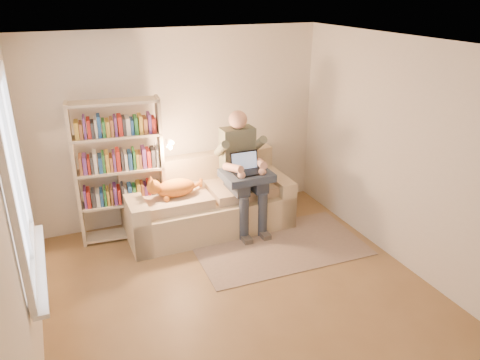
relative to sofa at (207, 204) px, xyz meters
name	(u,v)px	position (x,y,z in m)	size (l,w,h in m)	color
floor	(247,301)	(-0.17, -1.75, -0.34)	(4.50, 4.50, 0.00)	brown
ceiling	(249,47)	(-0.17, -1.75, 2.26)	(4.00, 4.50, 0.02)	white
wall_left	(18,228)	(-2.17, -1.75, 0.96)	(0.02, 4.50, 2.60)	silver
wall_right	(413,160)	(1.83, -1.75, 0.96)	(0.02, 4.50, 2.60)	silver
wall_back	(180,127)	(-0.17, 0.50, 0.96)	(4.00, 0.02, 2.60)	silver
wall_front	(417,342)	(-0.17, -4.00, 0.96)	(4.00, 0.02, 2.60)	silver
window	(23,208)	(-2.12, -1.55, 1.04)	(0.12, 1.52, 1.69)	white
sofa	(207,204)	(0.00, 0.00, 0.00)	(2.19, 0.99, 0.93)	beige
person	(242,165)	(0.45, -0.16, 0.56)	(0.44, 0.71, 1.59)	#646B57
cat	(170,188)	(-0.53, -0.14, 0.37)	(0.77, 0.27, 0.28)	orange
blanket	(250,175)	(0.50, -0.32, 0.46)	(0.62, 0.51, 0.10)	#2C384D
laptop	(250,167)	(0.50, -0.31, 0.57)	(0.38, 0.29, 0.34)	black
bookshelf	(120,164)	(-1.08, 0.15, 0.68)	(1.22, 0.45, 1.84)	beige
rug	(279,246)	(0.66, -0.89, -0.33)	(2.11, 1.25, 0.01)	gray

